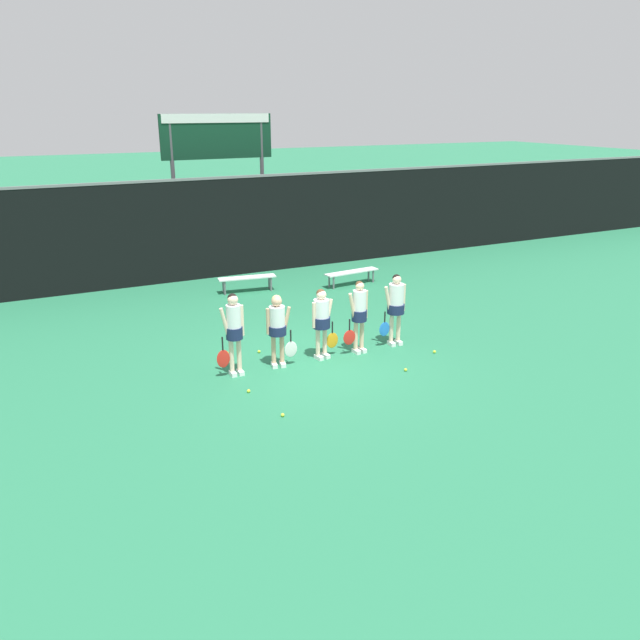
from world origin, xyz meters
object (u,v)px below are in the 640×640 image
scoreboard (218,148)px  tennis_ball_6 (283,415)px  bench_far (247,279)px  bench_courtside (352,273)px  player_1 (278,324)px  tennis_ball_4 (275,334)px  tennis_ball_3 (434,352)px  tennis_ball_2 (249,391)px  tennis_ball_0 (406,370)px  tennis_ball_5 (227,353)px  player_3 (359,311)px  player_0 (234,327)px  player_2 (322,318)px  tennis_ball_1 (259,352)px  player_4 (396,303)px

scoreboard → tennis_ball_6: size_ratio=74.73×
bench_far → tennis_ball_6: 8.35m
bench_courtside → bench_far: bench_far is taller
player_1 → bench_courtside: bearing=58.0°
tennis_ball_4 → tennis_ball_3: bearing=-43.9°
player_1 → tennis_ball_2: bearing=-126.4°
tennis_ball_0 → tennis_ball_3: tennis_ball_3 is taller
tennis_ball_3 → tennis_ball_4: (-2.86, 2.75, -0.00)m
tennis_ball_2 → tennis_ball_5: bearing=83.0°
tennis_ball_4 → tennis_ball_6: tennis_ball_6 is taller
player_3 → tennis_ball_0: player_3 is taller
tennis_ball_0 → tennis_ball_2: same height
player_0 → bench_courtside: bearing=41.8°
player_0 → tennis_ball_0: (3.34, -1.46, -1.03)m
scoreboard → player_2: bearing=-94.7°
tennis_ball_1 → player_4: bearing=-16.5°
bench_far → tennis_ball_6: (-2.24, -8.04, -0.37)m
tennis_ball_4 → player_1: bearing=-109.9°
player_3 → tennis_ball_5: bearing=152.4°
player_0 → tennis_ball_4: 2.71m
player_2 → player_3: player_3 is taller
tennis_ball_1 → bench_far: bearing=73.0°
tennis_ball_1 → tennis_ball_3: tennis_ball_3 is taller
scoreboard → tennis_ball_3: 11.42m
player_0 → tennis_ball_6: bearing=-86.5°
tennis_ball_2 → tennis_ball_6: bearing=-80.4°
player_1 → player_4: 3.00m
scoreboard → tennis_ball_6: 12.83m
tennis_ball_4 → tennis_ball_1: bearing=-129.7°
player_2 → tennis_ball_4: 2.11m
player_0 → tennis_ball_3: bearing=-11.4°
bench_courtside → tennis_ball_3: size_ratio=26.49×
bench_far → tennis_ball_3: (2.15, -6.71, -0.37)m
tennis_ball_5 → tennis_ball_6: bearing=-90.8°
player_4 → tennis_ball_4: 3.15m
player_0 → player_4: player_0 is taller
player_0 → tennis_ball_2: player_0 is taller
bench_courtside → tennis_ball_6: size_ratio=27.20×
scoreboard → tennis_ball_4: (-1.19, -7.80, -4.03)m
player_1 → tennis_ball_0: (2.35, -1.49, -0.93)m
bench_courtside → tennis_ball_5: 6.72m
player_2 → tennis_ball_4: (-0.39, 1.85, -0.93)m
player_1 → tennis_ball_4: (0.67, 1.84, -0.94)m
player_4 → tennis_ball_0: 1.90m
player_1 → tennis_ball_1: bearing=107.3°
tennis_ball_1 → tennis_ball_2: size_ratio=0.96×
tennis_ball_2 → scoreboard: bearing=74.7°
bench_courtside → tennis_ball_2: 8.33m
player_1 → player_2: same height
player_0 → tennis_ball_1: bearing=46.2°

